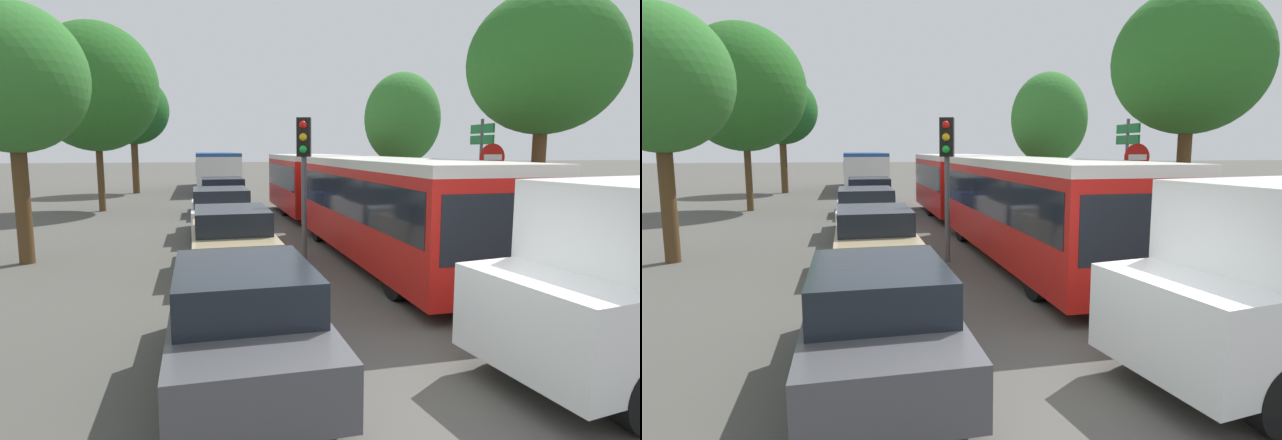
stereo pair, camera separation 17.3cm
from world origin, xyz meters
TOP-DOWN VIEW (x-y plane):
  - ground_plane at (0.00, 0.00)m, footprint 200.00×200.00m
  - articulated_bus at (2.05, 9.98)m, footprint 2.98×16.55m
  - city_bus_rear at (-1.78, 29.13)m, footprint 2.85×11.39m
  - queued_car_graphite at (-1.66, 0.95)m, footprint 1.78×3.97m
  - queued_car_tan at (-1.60, 6.31)m, footprint 1.82×4.06m
  - queued_car_white at (-1.76, 11.09)m, footprint 1.91×4.26m
  - queued_car_navy at (-1.60, 16.46)m, footprint 1.95×4.34m
  - traffic_light at (0.12, 6.78)m, footprint 0.38×0.40m
  - no_entry_sign at (5.10, 6.97)m, footprint 0.70×0.08m
  - direction_sign_post at (6.24, 9.53)m, footprint 0.10×1.40m
  - tree_left_mid at (-6.32, 7.95)m, footprint 3.26×3.26m
  - tree_left_far at (-6.66, 18.33)m, footprint 5.17×5.17m
  - tree_left_distant at (-6.51, 27.25)m, footprint 4.25×4.25m
  - tree_right_near at (6.20, 6.63)m, footprint 3.78×3.78m
  - tree_right_mid at (6.42, 16.76)m, footprint 3.40×3.40m

SIDE VIEW (x-z plane):
  - ground_plane at x=0.00m, z-range 0.00..0.00m
  - queued_car_graphite at x=-1.66m, z-range 0.01..1.37m
  - queued_car_tan at x=-1.60m, z-range 0.01..1.40m
  - queued_car_white at x=-1.76m, z-range 0.01..1.47m
  - queued_car_navy at x=-1.60m, z-range 0.01..1.50m
  - city_bus_rear at x=-1.78m, z-range 0.19..2.63m
  - articulated_bus at x=2.05m, z-range 0.19..2.64m
  - no_entry_sign at x=5.10m, z-range 0.47..3.29m
  - traffic_light at x=0.12m, z-range 0.80..4.20m
  - direction_sign_post at x=6.24m, z-range 0.75..4.35m
  - tree_right_mid at x=6.42m, z-range 0.98..7.04m
  - tree_left_mid at x=-6.32m, z-range 1.26..7.20m
  - tree_right_near at x=6.20m, z-range 1.50..8.09m
  - tree_left_distant at x=-6.51m, z-range 1.35..8.44m
  - tree_left_far at x=-6.66m, z-range 1.15..9.07m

